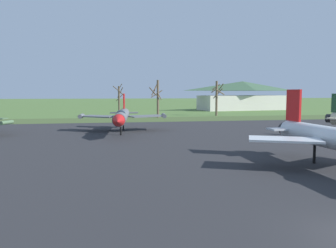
% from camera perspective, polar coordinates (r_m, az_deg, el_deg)
% --- Properties ---
extents(asphalt_apron, '(105.39, 63.98, 0.05)m').
position_cam_1_polar(asphalt_apron, '(31.66, 7.30, -4.64)').
color(asphalt_apron, '#28282B').
rests_on(asphalt_apron, ground).
extents(grass_verge_strip, '(165.39, 12.00, 0.06)m').
position_cam_1_polar(grass_verge_strip, '(68.57, -2.36, 0.77)').
color(grass_verge_strip, '#41542A').
rests_on(grass_verge_strip, ground).
extents(jet_fighter_front_left, '(12.56, 16.46, 5.31)m').
position_cam_1_polar(jet_fighter_front_left, '(46.13, -7.78, 1.33)').
color(jet_fighter_front_left, '#565B60').
rests_on(jet_fighter_front_left, ground).
extents(bare_tree_far_left, '(2.39, 2.42, 7.43)m').
position_cam_1_polar(bare_tree_far_left, '(75.39, -8.25, 4.04)').
color(bare_tree_far_left, brown).
rests_on(bare_tree_far_left, ground).
extents(bare_tree_left_of_center, '(3.07, 3.26, 8.15)m').
position_cam_1_polar(bare_tree_left_of_center, '(73.19, -1.83, 4.53)').
color(bare_tree_left_of_center, brown).
rests_on(bare_tree_left_of_center, ground).
extents(bare_tree_center, '(2.91, 3.43, 8.19)m').
position_cam_1_polar(bare_tree_center, '(80.89, 8.24, 4.62)').
color(bare_tree_center, brown).
rests_on(bare_tree_center, ground).
extents(visitor_building, '(29.53, 14.42, 8.98)m').
position_cam_1_polar(visitor_building, '(109.27, 12.44, 4.67)').
color(visitor_building, beige).
rests_on(visitor_building, ground).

